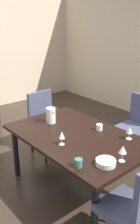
% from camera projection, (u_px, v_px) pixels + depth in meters
% --- Properties ---
extents(ground_plane, '(5.95, 5.85, 0.02)m').
position_uv_depth(ground_plane, '(40.00, 169.00, 3.55)').
color(ground_plane, '#32261D').
extents(back_panel_interior, '(2.89, 0.10, 2.67)m').
position_uv_depth(back_panel_interior, '(102.00, 48.00, 5.89)').
color(back_panel_interior, beige).
rests_on(back_panel_interior, ground_plane).
extents(dining_table, '(1.64, 1.05, 0.74)m').
position_uv_depth(dining_table, '(77.00, 141.00, 2.91)').
color(dining_table, black).
rests_on(dining_table, ground_plane).
extents(chair_right_near, '(0.44, 0.44, 1.01)m').
position_uv_depth(chair_right_near, '(136.00, 206.00, 2.06)').
color(chair_right_near, '#43455D').
rests_on(chair_right_near, ground_plane).
extents(chair_left_far, '(0.44, 0.44, 0.96)m').
position_uv_depth(chair_left_far, '(45.00, 119.00, 3.83)').
color(chair_left_far, '#43455D').
rests_on(chair_left_far, ground_plane).
extents(chair_head_far, '(0.44, 0.45, 0.95)m').
position_uv_depth(chair_head_far, '(137.00, 123.00, 3.70)').
color(chair_head_far, '#43455D').
rests_on(chair_head_far, ground_plane).
extents(wine_glass_near_shelf, '(0.07, 0.07, 0.15)m').
position_uv_depth(wine_glass_near_shelf, '(130.00, 130.00, 2.74)').
color(wine_glass_near_shelf, silver).
rests_on(wine_glass_near_shelf, dining_table).
extents(wine_glass_south, '(0.08, 0.08, 0.16)m').
position_uv_depth(wine_glass_south, '(123.00, 150.00, 2.31)').
color(wine_glass_south, silver).
rests_on(wine_glass_south, dining_table).
extents(wine_glass_east, '(0.07, 0.07, 0.15)m').
position_uv_depth(wine_glass_east, '(62.00, 135.00, 2.62)').
color(wine_glass_east, silver).
rests_on(wine_glass_east, dining_table).
extents(serving_bowl_rear, '(0.19, 0.19, 0.05)m').
position_uv_depth(serving_bowl_rear, '(106.00, 162.00, 2.29)').
color(serving_bowl_rear, silver).
rests_on(serving_bowl_rear, dining_table).
extents(cup_right, '(0.07, 0.07, 0.08)m').
position_uv_depth(cup_right, '(79.00, 163.00, 2.25)').
color(cup_right, '#367362').
rests_on(cup_right, dining_table).
extents(cup_front, '(0.08, 0.08, 0.07)m').
position_uv_depth(cup_front, '(99.00, 127.00, 2.99)').
color(cup_front, silver).
rests_on(cup_front, dining_table).
extents(pitcher_center, '(0.13, 0.12, 0.20)m').
position_uv_depth(pitcher_center, '(51.00, 115.00, 3.17)').
color(pitcher_center, silver).
rests_on(pitcher_center, dining_table).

